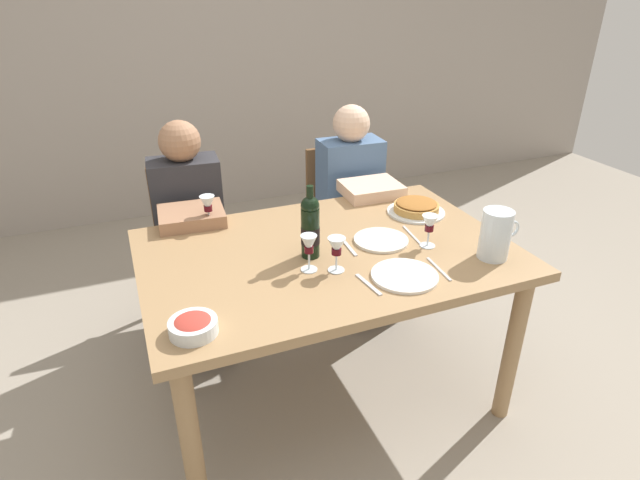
{
  "coord_description": "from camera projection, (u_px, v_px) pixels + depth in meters",
  "views": [
    {
      "loc": [
        -0.73,
        -1.72,
        1.75
      ],
      "look_at": [
        -0.02,
        0.04,
        0.79
      ],
      "focal_mm": 29.04,
      "sensor_mm": 36.0,
      "label": 1
    }
  ],
  "objects": [
    {
      "name": "wine_glass_left_diner",
      "position": [
        337.0,
        248.0,
        1.92
      ],
      "size": [
        0.07,
        0.07,
        0.14
      ],
      "color": "silver",
      "rests_on": "dining_table"
    },
    {
      "name": "salad_bowl",
      "position": [
        193.0,
        326.0,
        1.61
      ],
      "size": [
        0.15,
        0.15,
        0.06
      ],
      "color": "silver",
      "rests_on": "dining_table"
    },
    {
      "name": "chair_left",
      "position": [
        190.0,
        236.0,
        2.81
      ],
      "size": [
        0.43,
        0.43,
        0.87
      ],
      "rotation": [
        0.0,
        0.0,
        3.07
      ],
      "color": "brown",
      "rests_on": "ground"
    },
    {
      "name": "baked_tart",
      "position": [
        416.0,
        207.0,
        2.44
      ],
      "size": [
        0.27,
        0.27,
        0.06
      ],
      "color": "silver",
      "rests_on": "dining_table"
    },
    {
      "name": "knife_right_setting",
      "position": [
        412.0,
        235.0,
        2.23
      ],
      "size": [
        0.03,
        0.18,
        0.0
      ],
      "primitive_type": "cube",
      "rotation": [
        0.0,
        0.0,
        1.45
      ],
      "color": "silver",
      "rests_on": "dining_table"
    },
    {
      "name": "dinner_plate_left_setting",
      "position": [
        405.0,
        276.0,
        1.92
      ],
      "size": [
        0.25,
        0.25,
        0.01
      ],
      "primitive_type": "cylinder",
      "color": "white",
      "rests_on": "dining_table"
    },
    {
      "name": "chair_right",
      "position": [
        341.0,
        212.0,
        3.11
      ],
      "size": [
        0.42,
        0.42,
        0.87
      ],
      "rotation": [
        0.0,
        0.0,
        3.1
      ],
      "color": "brown",
      "rests_on": "ground"
    },
    {
      "name": "wine_glass_centre",
      "position": [
        429.0,
        225.0,
        2.1
      ],
      "size": [
        0.07,
        0.07,
        0.14
      ],
      "color": "silver",
      "rests_on": "dining_table"
    },
    {
      "name": "spoon_right_setting",
      "position": [
        349.0,
        247.0,
        2.13
      ],
      "size": [
        0.02,
        0.16,
        0.0
      ],
      "primitive_type": "cube",
      "rotation": [
        0.0,
        0.0,
        1.51
      ],
      "color": "silver",
      "rests_on": "dining_table"
    },
    {
      "name": "dining_table",
      "position": [
        328.0,
        269.0,
        2.16
      ],
      "size": [
        1.5,
        1.0,
        0.76
      ],
      "color": "#9E7A51",
      "rests_on": "ground"
    },
    {
      "name": "wine_glass_spare",
      "position": [
        208.0,
        205.0,
        2.26
      ],
      "size": [
        0.07,
        0.07,
        0.15
      ],
      "color": "silver",
      "rests_on": "dining_table"
    },
    {
      "name": "fork_left_setting",
      "position": [
        368.0,
        284.0,
        1.87
      ],
      "size": [
        0.03,
        0.16,
        0.0
      ],
      "primitive_type": "cube",
      "rotation": [
        0.0,
        0.0,
        1.68
      ],
      "color": "silver",
      "rests_on": "dining_table"
    },
    {
      "name": "dinner_plate_right_setting",
      "position": [
        381.0,
        240.0,
        2.18
      ],
      "size": [
        0.23,
        0.23,
        0.01
      ],
      "primitive_type": "cylinder",
      "color": "silver",
      "rests_on": "dining_table"
    },
    {
      "name": "diner_right",
      "position": [
        357.0,
        208.0,
        2.86
      ],
      "size": [
        0.35,
        0.51,
        1.16
      ],
      "rotation": [
        0.0,
        0.0,
        3.1
      ],
      "color": "#4C6B93",
      "rests_on": "ground"
    },
    {
      "name": "wine_bottle",
      "position": [
        310.0,
        227.0,
        2.01
      ],
      "size": [
        0.07,
        0.07,
        0.3
      ],
      "color": "black",
      "rests_on": "dining_table"
    },
    {
      "name": "diner_left",
      "position": [
        192.0,
        235.0,
        2.56
      ],
      "size": [
        0.36,
        0.52,
        1.16
      ],
      "rotation": [
        0.0,
        0.0,
        3.07
      ],
      "color": "#2D2D33",
      "rests_on": "ground"
    },
    {
      "name": "ground_plane",
      "position": [
        327.0,
        390.0,
        2.46
      ],
      "size": [
        8.0,
        8.0,
        0.0
      ],
      "primitive_type": "plane",
      "color": "gray"
    },
    {
      "name": "back_wall",
      "position": [
        201.0,
        31.0,
        3.87
      ],
      "size": [
        8.0,
        0.1,
        2.8
      ],
      "primitive_type": "cube",
      "color": "#A3998E",
      "rests_on": "ground"
    },
    {
      "name": "water_pitcher",
      "position": [
        495.0,
        237.0,
        2.02
      ],
      "size": [
        0.17,
        0.12,
        0.2
      ],
      "color": "silver",
      "rests_on": "dining_table"
    },
    {
      "name": "knife_left_setting",
      "position": [
        439.0,
        269.0,
        1.97
      ],
      "size": [
        0.03,
        0.18,
        0.0
      ],
      "primitive_type": "cube",
      "rotation": [
        0.0,
        0.0,
        1.48
      ],
      "color": "silver",
      "rests_on": "dining_table"
    },
    {
      "name": "wine_glass_right_diner",
      "position": [
        309.0,
        246.0,
        1.92
      ],
      "size": [
        0.06,
        0.06,
        0.15
      ],
      "color": "silver",
      "rests_on": "dining_table"
    }
  ]
}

